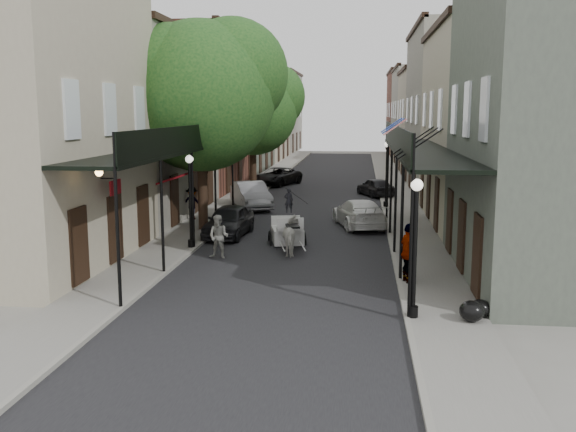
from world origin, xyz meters
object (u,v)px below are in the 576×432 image
(carriage, at_px, (287,221))
(lamppost_right_near, at_px, (415,246))
(lamppost_left, at_px, (190,200))
(car_right_far, at_px, (375,187))
(car_left_near, at_px, (229,221))
(tree_near, at_px, (210,90))
(tree_far, at_px, (258,106))
(pedestrian_sidewalk_right, at_px, (409,253))
(car_left_far, at_px, (277,177))
(pedestrian_walking, at_px, (219,237))
(car_left_mid, at_px, (251,195))
(car_right_near, at_px, (359,213))
(pedestrian_sidewalk_left, at_px, (192,203))
(lamppost_right_far, at_px, (387,173))
(horse, at_px, (293,236))

(carriage, bearing_deg, lamppost_right_near, -78.09)
(lamppost_left, bearing_deg, car_right_far, 66.04)
(car_left_near, bearing_deg, carriage, -17.60)
(tree_near, bearing_deg, lamppost_right_near, -55.73)
(tree_far, distance_m, car_right_far, 9.46)
(pedestrian_sidewalk_right, bearing_deg, car_left_near, 26.37)
(carriage, relative_size, car_left_near, 0.59)
(lamppost_left, distance_m, car_left_far, 22.81)
(lamppost_left, xyz_separation_m, pedestrian_walking, (1.43, -1.32, -1.22))
(pedestrian_sidewalk_right, distance_m, car_left_mid, 17.53)
(tree_far, bearing_deg, car_left_far, 82.00)
(lamppost_right_near, distance_m, car_right_near, 14.05)
(tree_far, distance_m, pedestrian_sidewalk_left, 12.73)
(car_left_near, relative_size, car_left_mid, 0.89)
(pedestrian_walking, distance_m, car_left_near, 4.31)
(lamppost_right_near, height_order, pedestrian_sidewalk_right, lamppost_right_near)
(lamppost_right_far, xyz_separation_m, car_right_far, (-0.50, 5.33, -1.43))
(lamppost_right_near, relative_size, car_right_far, 1.02)
(tree_near, relative_size, car_right_far, 2.66)
(lamppost_left, relative_size, car_left_mid, 0.80)
(lamppost_right_near, height_order, horse, lamppost_right_near)
(car_left_mid, bearing_deg, lamppost_left, -114.62)
(tree_near, bearing_deg, car_left_near, -49.95)
(carriage, distance_m, car_left_far, 21.11)
(pedestrian_sidewalk_right, bearing_deg, tree_near, 25.73)
(pedestrian_sidewalk_left, xyz_separation_m, car_right_near, (8.40, -0.63, -0.27))
(tree_near, distance_m, carriage, 7.07)
(tree_near, distance_m, pedestrian_sidewalk_right, 13.21)
(lamppost_left, distance_m, pedestrian_walking, 2.30)
(tree_near, distance_m, lamppost_left, 6.10)
(pedestrian_walking, relative_size, car_right_far, 0.46)
(pedestrian_sidewalk_right, relative_size, car_right_far, 0.53)
(horse, relative_size, pedestrian_walking, 1.04)
(pedestrian_walking, height_order, car_right_far, pedestrian_walking)
(tree_near, bearing_deg, car_left_far, 88.16)
(lamppost_left, distance_m, car_left_mid, 11.33)
(tree_near, bearing_deg, pedestrian_sidewalk_left, 124.25)
(tree_far, height_order, car_right_far, tree_far)
(tree_near, distance_m, pedestrian_walking, 8.04)
(pedestrian_walking, height_order, pedestrian_sidewalk_right, pedestrian_sidewalk_right)
(horse, bearing_deg, car_left_mid, -85.25)
(horse, bearing_deg, lamppost_right_far, -120.95)
(tree_near, height_order, lamppost_right_far, tree_near)
(tree_far, distance_m, horse, 19.67)
(lamppost_left, height_order, car_left_far, lamppost_left)
(carriage, relative_size, pedestrian_walking, 1.47)
(pedestrian_walking, bearing_deg, car_right_near, 65.48)
(car_left_mid, distance_m, car_right_near, 8.18)
(lamppost_right_far, xyz_separation_m, pedestrian_sidewalk_right, (0.12, -16.45, -0.97))
(pedestrian_sidewalk_right, bearing_deg, lamppost_right_far, -18.15)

